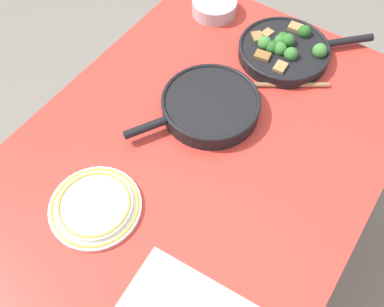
{
  "coord_description": "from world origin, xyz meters",
  "views": [
    {
      "loc": [
        -0.52,
        -0.35,
        1.73
      ],
      "look_at": [
        0.0,
        0.0,
        0.78
      ],
      "focal_mm": 40.0,
      "sensor_mm": 36.0,
      "label": 1
    }
  ],
  "objects_px": {
    "skillet_eggs": "(210,105)",
    "prep_bowl_steel": "(214,7)",
    "wooden_spoon": "(252,85)",
    "skillet_broccoli": "(285,49)",
    "dinner_plate_stack": "(95,206)"
  },
  "relations": [
    {
      "from": "wooden_spoon",
      "to": "prep_bowl_steel",
      "type": "relative_size",
      "value": 2.14
    },
    {
      "from": "wooden_spoon",
      "to": "dinner_plate_stack",
      "type": "height_order",
      "value": "dinner_plate_stack"
    },
    {
      "from": "skillet_broccoli",
      "to": "wooden_spoon",
      "type": "distance_m",
      "value": 0.17
    },
    {
      "from": "skillet_eggs",
      "to": "wooden_spoon",
      "type": "xyz_separation_m",
      "value": [
        0.15,
        -0.05,
        -0.02
      ]
    },
    {
      "from": "dinner_plate_stack",
      "to": "skillet_eggs",
      "type": "bearing_deg",
      "value": -9.12
    },
    {
      "from": "skillet_broccoli",
      "to": "prep_bowl_steel",
      "type": "relative_size",
      "value": 2.39
    },
    {
      "from": "skillet_broccoli",
      "to": "skillet_eggs",
      "type": "xyz_separation_m",
      "value": [
        -0.32,
        0.07,
        0.0
      ]
    },
    {
      "from": "skillet_broccoli",
      "to": "skillet_eggs",
      "type": "height_order",
      "value": "skillet_broccoli"
    },
    {
      "from": "skillet_eggs",
      "to": "prep_bowl_steel",
      "type": "relative_size",
      "value": 2.45
    },
    {
      "from": "skillet_broccoli",
      "to": "prep_bowl_steel",
      "type": "height_order",
      "value": "skillet_broccoli"
    },
    {
      "from": "skillet_eggs",
      "to": "dinner_plate_stack",
      "type": "bearing_deg",
      "value": 21.13
    },
    {
      "from": "skillet_eggs",
      "to": "prep_bowl_steel",
      "type": "distance_m",
      "value": 0.44
    },
    {
      "from": "skillet_broccoli",
      "to": "wooden_spoon",
      "type": "height_order",
      "value": "skillet_broccoli"
    },
    {
      "from": "skillet_eggs",
      "to": "dinner_plate_stack",
      "type": "height_order",
      "value": "skillet_eggs"
    },
    {
      "from": "skillet_broccoli",
      "to": "prep_bowl_steel",
      "type": "distance_m",
      "value": 0.3
    }
  ]
}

